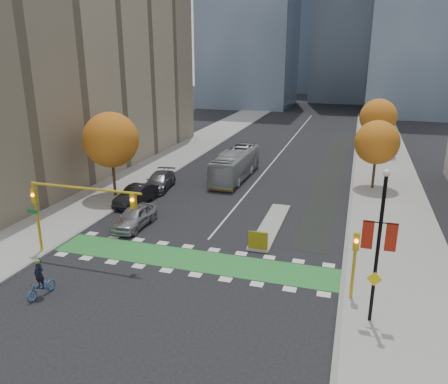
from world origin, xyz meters
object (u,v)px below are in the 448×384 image
Objects in this scene: hazard_board at (258,240)px; tree_west at (111,140)px; parked_car_a at (134,217)px; cyclist at (41,284)px; parked_car_b at (136,195)px; traffic_signal_east at (355,256)px; tree_east_near at (377,142)px; parked_car_c at (159,181)px; traffic_signal_west at (67,202)px; bus at (235,164)px; banner_lamppost at (379,241)px; tree_east_far at (378,117)px.

hazard_board is 0.17× the size of tree_west.
parked_car_a reaches higher than hazard_board.
cyclist reaches higher than parked_car_b.
traffic_signal_east reaches higher than parked_car_a.
tree_east_near is 24.20m from parked_car_b.
traffic_signal_east reaches higher than parked_car_c.
hazard_board is at bearing 21.55° from traffic_signal_west.
traffic_signal_west is at bearing -79.22° from parked_car_b.
cyclist is at bearing -97.30° from bus.
parked_car_b is at bearing -97.10° from parked_car_c.
cyclist is at bearing -170.98° from banner_lamppost.
tree_east_far reaches higher than traffic_signal_west.
tree_east_far is 1.87× the size of traffic_signal_east.
traffic_signal_east is at bearing -35.92° from hazard_board.
tree_west is at bearing 150.93° from traffic_signal_east.
cyclist is (-18.08, -2.87, -3.82)m from banner_lamppost.
tree_west is 35.73m from tree_east_far.
tree_west is 6.74m from parked_car_c.
parked_car_c is (3.00, 3.67, -4.79)m from tree_west.
parked_car_b reaches higher than parked_car_a.
tree_west is 2.01× the size of traffic_signal_east.
tree_east_far reaches higher than hazard_board.
traffic_signal_east is (6.50, -4.71, 1.93)m from hazard_board.
tree_east_near is 1.36× the size of parked_car_b.
tree_west reaches higher than traffic_signal_west.
banner_lamppost is 20.12m from parked_car_a.
tree_west is 1.16× the size of tree_east_near.
banner_lamppost reaches higher than traffic_signal_east.
bus is at bearing 76.55° from traffic_signal_west.
hazard_board is 35.13m from tree_east_far.
hazard_board is 17.34m from parked_car_c.
parked_car_b is at bearing 95.47° from traffic_signal_west.
traffic_signal_west is (-19.93, -22.51, -0.83)m from tree_east_near.
parked_car_c is at bearing 104.83° from parked_car_a.
hazard_board is at bearing 138.21° from banner_lamppost.
parked_car_b is at bearing 153.55° from hazard_board.
tree_east_near is 22.66m from traffic_signal_east.
cyclist is (-17.08, -4.87, -1.94)m from traffic_signal_east.
banner_lamppost is at bearing -91.17° from tree_east_near.
tree_east_near is 1.40× the size of parked_car_a.
tree_west reaches higher than tree_east_near.
traffic_signal_east reaches higher than bus.
tree_east_near is at bearing -91.79° from tree_east_far.
parked_car_c is (-21.50, -22.33, -4.42)m from tree_east_far.
tree_east_near reaches higher than traffic_signal_west.
parked_car_b is at bearing -151.65° from tree_east_near.
cyclist reaches higher than hazard_board.
banner_lamppost is 28.25m from bus.
bus is 16.61m from parked_car_a.
parked_car_c is (-20.50, 18.17, -3.79)m from banner_lamppost.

